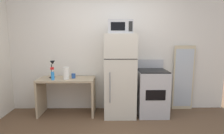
% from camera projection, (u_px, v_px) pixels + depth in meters
% --- Properties ---
extents(wall_back_white, '(5.00, 0.10, 2.60)m').
position_uv_depth(wall_back_white, '(111.00, 50.00, 3.87)').
color(wall_back_white, silver).
rests_on(wall_back_white, ground).
extents(desk, '(1.12, 0.52, 0.75)m').
position_uv_depth(desk, '(67.00, 89.00, 3.65)').
color(desk, tan).
rests_on(desk, ground).
extents(desk_lamp, '(0.14, 0.12, 0.35)m').
position_uv_depth(desk_lamp, '(52.00, 66.00, 3.61)').
color(desk_lamp, black).
rests_on(desk_lamp, desk).
extents(paper_towel_roll, '(0.11, 0.11, 0.24)m').
position_uv_depth(paper_towel_roll, '(66.00, 73.00, 3.50)').
color(paper_towel_roll, white).
rests_on(paper_towel_roll, desk).
extents(spray_bottle, '(0.06, 0.06, 0.25)m').
position_uv_depth(spray_bottle, '(53.00, 75.00, 3.45)').
color(spray_bottle, '#2D8CEA').
rests_on(spray_bottle, desk).
extents(coffee_mug, '(0.08, 0.08, 0.09)m').
position_uv_depth(coffee_mug, '(73.00, 76.00, 3.61)').
color(coffee_mug, '#264C99').
rests_on(coffee_mug, desk).
extents(refrigerator, '(0.61, 0.64, 1.63)m').
position_uv_depth(refrigerator, '(120.00, 75.00, 3.57)').
color(refrigerator, beige).
rests_on(refrigerator, ground).
extents(microwave, '(0.46, 0.35, 0.26)m').
position_uv_depth(microwave, '(120.00, 27.00, 3.40)').
color(microwave, '#B7B7BC').
rests_on(microwave, refrigerator).
extents(oven_range, '(0.58, 0.61, 1.10)m').
position_uv_depth(oven_range, '(152.00, 92.00, 3.64)').
color(oven_range, '#B7B7BC').
rests_on(oven_range, ground).
extents(leaning_mirror, '(0.44, 0.03, 1.40)m').
position_uv_depth(leaning_mirror, '(183.00, 78.00, 3.87)').
color(leaning_mirror, '#C6B793').
rests_on(leaning_mirror, ground).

